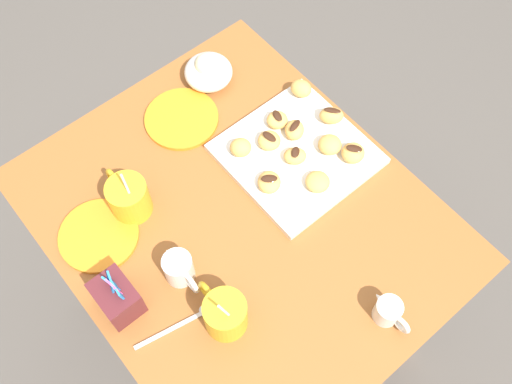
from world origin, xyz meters
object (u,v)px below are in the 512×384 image
beignet_7 (353,153)px  pastry_plate_square (297,154)px  beignet_6 (295,156)px  beignet_9 (318,182)px  sugar_caddy (118,299)px  beignet_1 (269,182)px  coffee_mug_mustard_right (128,197)px  beignet_2 (330,145)px  beignet_10 (241,147)px  saucer_orange_left (182,119)px  dining_table (241,245)px  beignet_0 (269,141)px  beignet_4 (294,130)px  ice_cream_bowl (208,71)px  beignet_5 (277,120)px  coffee_mug_mustard_left (225,313)px  chocolate_sauce_pitcher (388,311)px  beignet_3 (301,89)px  beignet_8 (331,116)px  saucer_orange_right (99,235)px  cream_pitcher_white (179,268)px

beignet_7 → pastry_plate_square: bearing=44.1°
beignet_6 → beignet_9: same height
sugar_caddy → beignet_1: size_ratio=1.93×
beignet_7 → coffee_mug_mustard_right: bearing=63.9°
beignet_2 → beignet_10: 0.20m
saucer_orange_left → beignet_10: bearing=-165.1°
dining_table → beignet_1: (0.01, -0.09, 0.19)m
beignet_0 → beignet_2: 0.14m
beignet_4 → beignet_9: bearing=159.1°
ice_cream_bowl → beignet_5: bearing=-170.5°
dining_table → beignet_5: size_ratio=17.80×
pastry_plate_square → beignet_6: beignet_6 is taller
dining_table → ice_cream_bowl: bearing=-27.9°
beignet_6 → beignet_10: size_ratio=1.05×
beignet_2 → beignet_5: (0.13, 0.05, -0.00)m
sugar_caddy → beignet_5: 0.53m
ice_cream_bowl → coffee_mug_mustard_left: bearing=145.4°
chocolate_sauce_pitcher → beignet_0: bearing=-9.9°
ice_cream_bowl → beignet_0: bearing=176.5°
coffee_mug_mustard_right → beignet_6: 0.37m
saucer_orange_left → beignet_7: beignet_7 is taller
beignet_1 → beignet_2: size_ratio=1.04×
coffee_mug_mustard_right → beignet_6: coffee_mug_mustard_right is taller
sugar_caddy → beignet_3: sugar_caddy is taller
sugar_caddy → beignet_0: size_ratio=2.06×
beignet_8 → dining_table: bearing=99.0°
sugar_caddy → pastry_plate_square: bearing=-85.7°
beignet_1 → beignet_6: 0.09m
coffee_mug_mustard_left → beignet_3: bearing=-56.8°
dining_table → coffee_mug_mustard_right: bearing=44.9°
beignet_10 → beignet_7: bearing=-133.0°
saucer_orange_right → beignet_8: bearing=-100.3°
sugar_caddy → beignet_4: 0.53m
sugar_caddy → coffee_mug_mustard_right: bearing=-39.7°
cream_pitcher_white → sugar_caddy: 0.13m
chocolate_sauce_pitcher → saucer_orange_left: chocolate_sauce_pitcher is taller
saucer_orange_right → ice_cream_bowl: bearing=-67.4°
coffee_mug_mustard_left → sugar_caddy: coffee_mug_mustard_left is taller
coffee_mug_mustard_left → dining_table: bearing=-45.7°
dining_table → sugar_caddy: bearing=90.5°
pastry_plate_square → beignet_8: (0.01, -0.12, 0.03)m
beignet_0 → beignet_2: bearing=-135.3°
beignet_5 → beignet_7: 0.19m
coffee_mug_mustard_left → cream_pitcher_white: bearing=4.9°
saucer_orange_left → beignet_5: 0.22m
dining_table → coffee_mug_mustard_right: (0.16, 0.16, 0.21)m
pastry_plate_square → beignet_1: bearing=103.6°
dining_table → chocolate_sauce_pitcher: 0.41m
sugar_caddy → beignet_8: size_ratio=1.92×
beignet_5 → saucer_orange_right: bearing=86.2°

